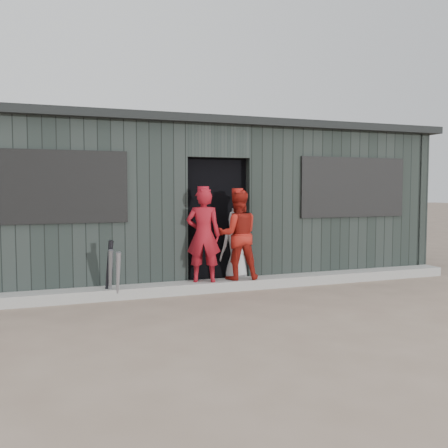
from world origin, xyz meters
name	(u,v)px	position (x,y,z in m)	size (l,w,h in m)	color
ground	(278,320)	(0.00, 0.00, 0.00)	(80.00, 80.00, 0.00)	#776252
curb	(224,285)	(0.00, 1.82, 0.07)	(8.00, 0.36, 0.15)	gray
bat_left	(118,276)	(-1.60, 1.60, 0.34)	(0.07, 0.07, 0.69)	gray
bat_mid	(110,275)	(-1.70, 1.66, 0.36)	(0.07, 0.07, 0.73)	slate
bat_right	(108,270)	(-1.71, 1.72, 0.42)	(0.07, 0.07, 0.83)	black
player_red_left	(203,235)	(-0.32, 1.81, 0.84)	(0.50, 0.33, 1.38)	maroon
player_red_right	(237,235)	(0.23, 1.83, 0.83)	(0.66, 0.51, 1.36)	maroon
player_grey_back	(236,247)	(0.35, 2.17, 0.60)	(0.58, 0.38, 1.19)	silver
dugout	(191,202)	(0.00, 3.50, 1.29)	(8.30, 3.30, 2.62)	black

